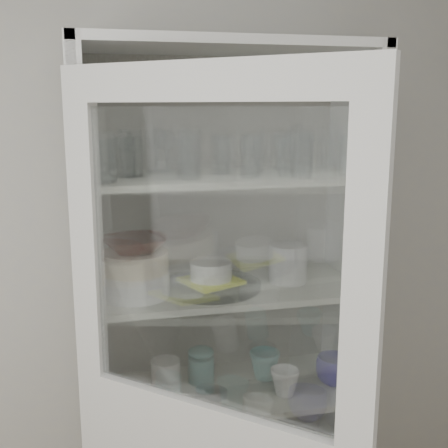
{
  "coord_description": "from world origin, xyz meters",
  "views": [
    {
      "loc": [
        -0.23,
        -0.61,
        1.89
      ],
      "look_at": [
        0.2,
        1.27,
        1.48
      ],
      "focal_mm": 45.0,
      "sensor_mm": 36.0,
      "label": 1
    }
  ],
  "objects_px": {
    "goblet_0": "(156,148)",
    "yellow_trivet": "(211,281)",
    "grey_bowl_stack": "(288,263)",
    "goblet_1": "(166,149)",
    "measuring_cups": "(208,393)",
    "mug_blue": "(334,370)",
    "teal_jar": "(201,367)",
    "plate_stack_front": "(136,284)",
    "cream_bowl": "(135,262)",
    "terracotta_bowl": "(134,244)",
    "mug_white": "(285,382)",
    "mug_teal": "(265,365)",
    "plate_stack_back": "(130,268)",
    "white_ramekin": "(211,270)",
    "glass_platter": "(211,285)",
    "goblet_2": "(281,148)",
    "pantry_cabinet": "(220,360)",
    "goblet_3": "(297,144)",
    "white_canister": "(166,376)"
  },
  "relations": [
    {
      "from": "goblet_0",
      "to": "yellow_trivet",
      "type": "height_order",
      "value": "goblet_0"
    },
    {
      "from": "grey_bowl_stack",
      "to": "goblet_1",
      "type": "bearing_deg",
      "value": 162.56
    },
    {
      "from": "measuring_cups",
      "to": "goblet_0",
      "type": "bearing_deg",
      "value": 128.89
    },
    {
      "from": "mug_blue",
      "to": "teal_jar",
      "type": "distance_m",
      "value": 0.5
    },
    {
      "from": "plate_stack_front",
      "to": "cream_bowl",
      "type": "bearing_deg",
      "value": 0.0
    },
    {
      "from": "terracotta_bowl",
      "to": "mug_white",
      "type": "bearing_deg",
      "value": -6.3
    },
    {
      "from": "plate_stack_front",
      "to": "mug_teal",
      "type": "distance_m",
      "value": 0.63
    },
    {
      "from": "grey_bowl_stack",
      "to": "teal_jar",
      "type": "bearing_deg",
      "value": 165.71
    },
    {
      "from": "plate_stack_back",
      "to": "mug_white",
      "type": "bearing_deg",
      "value": -24.93
    },
    {
      "from": "terracotta_bowl",
      "to": "white_ramekin",
      "type": "bearing_deg",
      "value": 4.67
    },
    {
      "from": "cream_bowl",
      "to": "glass_platter",
      "type": "relative_size",
      "value": 0.63
    },
    {
      "from": "glass_platter",
      "to": "plate_stack_back",
      "type": "bearing_deg",
      "value": 148.54
    },
    {
      "from": "grey_bowl_stack",
      "to": "mug_white",
      "type": "relative_size",
      "value": 1.32
    },
    {
      "from": "plate_stack_back",
      "to": "white_ramekin",
      "type": "relative_size",
      "value": 1.57
    },
    {
      "from": "goblet_2",
      "to": "white_ramekin",
      "type": "distance_m",
      "value": 0.52
    },
    {
      "from": "measuring_cups",
      "to": "plate_stack_front",
      "type": "bearing_deg",
      "value": 174.69
    },
    {
      "from": "terracotta_bowl",
      "to": "mug_blue",
      "type": "distance_m",
      "value": 0.9
    },
    {
      "from": "goblet_1",
      "to": "goblet_2",
      "type": "xyz_separation_m",
      "value": [
        0.42,
        -0.01,
        -0.0
      ]
    },
    {
      "from": "pantry_cabinet",
      "to": "mug_white",
      "type": "distance_m",
      "value": 0.27
    },
    {
      "from": "glass_platter",
      "to": "mug_blue",
      "type": "height_order",
      "value": "glass_platter"
    },
    {
      "from": "mug_blue",
      "to": "mug_teal",
      "type": "xyz_separation_m",
      "value": [
        -0.24,
        0.1,
        0.0
      ]
    },
    {
      "from": "goblet_1",
      "to": "plate_stack_back",
      "type": "distance_m",
      "value": 0.46
    },
    {
      "from": "plate_stack_back",
      "to": "glass_platter",
      "type": "bearing_deg",
      "value": -31.46
    },
    {
      "from": "pantry_cabinet",
      "to": "goblet_1",
      "type": "height_order",
      "value": "pantry_cabinet"
    },
    {
      "from": "goblet_2",
      "to": "yellow_trivet",
      "type": "relative_size",
      "value": 0.86
    },
    {
      "from": "terracotta_bowl",
      "to": "plate_stack_back",
      "type": "bearing_deg",
      "value": 92.45
    },
    {
      "from": "plate_stack_front",
      "to": "measuring_cups",
      "type": "bearing_deg",
      "value": -5.31
    },
    {
      "from": "mug_teal",
      "to": "plate_stack_back",
      "type": "bearing_deg",
      "value": 165.11
    },
    {
      "from": "white_ramekin",
      "to": "goblet_0",
      "type": "bearing_deg",
      "value": 140.62
    },
    {
      "from": "goblet_3",
      "to": "glass_platter",
      "type": "xyz_separation_m",
      "value": [
        -0.36,
        -0.15,
        -0.48
      ]
    },
    {
      "from": "measuring_cups",
      "to": "white_ramekin",
      "type": "bearing_deg",
      "value": 64.97
    },
    {
      "from": "goblet_2",
      "to": "goblet_1",
      "type": "bearing_deg",
      "value": 178.96
    },
    {
      "from": "plate_stack_back",
      "to": "goblet_0",
      "type": "bearing_deg",
      "value": -15.72
    },
    {
      "from": "grey_bowl_stack",
      "to": "mug_teal",
      "type": "bearing_deg",
      "value": 143.07
    },
    {
      "from": "teal_jar",
      "to": "measuring_cups",
      "type": "relative_size",
      "value": 1.29
    },
    {
      "from": "teal_jar",
      "to": "mug_blue",
      "type": "bearing_deg",
      "value": -14.86
    },
    {
      "from": "goblet_1",
      "to": "teal_jar",
      "type": "relative_size",
      "value": 1.35
    },
    {
      "from": "terracotta_bowl",
      "to": "teal_jar",
      "type": "height_order",
      "value": "terracotta_bowl"
    },
    {
      "from": "white_ramekin",
      "to": "glass_platter",
      "type": "bearing_deg",
      "value": 0.0
    },
    {
      "from": "goblet_3",
      "to": "yellow_trivet",
      "type": "bearing_deg",
      "value": -157.93
    },
    {
      "from": "terracotta_bowl",
      "to": "glass_platter",
      "type": "bearing_deg",
      "value": 4.67
    },
    {
      "from": "goblet_1",
      "to": "terracotta_bowl",
      "type": "bearing_deg",
      "value": -129.26
    },
    {
      "from": "mug_white",
      "to": "goblet_1",
      "type": "bearing_deg",
      "value": 136.67
    },
    {
      "from": "glass_platter",
      "to": "mug_blue",
      "type": "bearing_deg",
      "value": -4.93
    },
    {
      "from": "goblet_1",
      "to": "plate_stack_front",
      "type": "relative_size",
      "value": 0.69
    },
    {
      "from": "cream_bowl",
      "to": "white_ramekin",
      "type": "height_order",
      "value": "cream_bowl"
    },
    {
      "from": "goblet_3",
      "to": "glass_platter",
      "type": "relative_size",
      "value": 0.51
    },
    {
      "from": "goblet_2",
      "to": "white_canister",
      "type": "distance_m",
      "value": 0.94
    },
    {
      "from": "mug_white",
      "to": "white_canister",
      "type": "distance_m",
      "value": 0.43
    },
    {
      "from": "measuring_cups",
      "to": "cream_bowl",
      "type": "bearing_deg",
      "value": 174.69
    }
  ]
}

